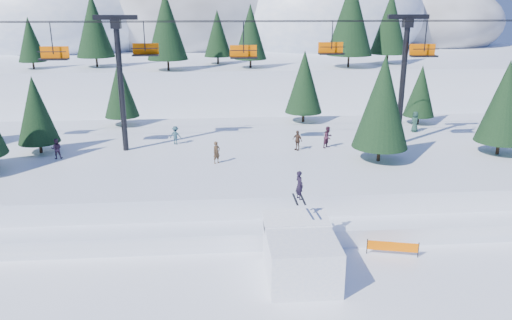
{
  "coord_description": "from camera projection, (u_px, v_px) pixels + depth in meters",
  "views": [
    {
      "loc": [
        -1.8,
        -20.53,
        13.58
      ],
      "look_at": [
        0.34,
        6.0,
        5.2
      ],
      "focal_mm": 35.0,
      "sensor_mm": 36.0,
      "label": 1
    }
  ],
  "objects": [
    {
      "name": "chairlift",
      "position": [
        246.0,
        62.0,
        38.13
      ],
      "size": [
        46.63,
        3.21,
        10.28
      ],
      "color": "black",
      "rests_on": "mid_shelf"
    },
    {
      "name": "conifer_stand",
      "position": [
        281.0,
        92.0,
        39.4
      ],
      "size": [
        64.21,
        17.53,
        9.8
      ],
      "color": "black",
      "rests_on": "mid_shelf"
    },
    {
      "name": "banner_near",
      "position": [
        393.0,
        247.0,
        27.96
      ],
      "size": [
        2.78,
        0.73,
        0.9
      ],
      "color": "black",
      "rests_on": "ground"
    },
    {
      "name": "distant_skiers",
      "position": [
        267.0,
        136.0,
        40.28
      ],
      "size": [
        30.42,
        8.67,
        1.85
      ],
      "color": "#452F23",
      "rests_on": "mid_shelf"
    },
    {
      "name": "berm",
      "position": [
        248.0,
        221.0,
        31.17
      ],
      "size": [
        70.0,
        6.0,
        1.1
      ],
      "primitive_type": "cube",
      "color": "white",
      "rests_on": "ground"
    },
    {
      "name": "banner_far",
      "position": [
        438.0,
        231.0,
        29.85
      ],
      "size": [
        2.66,
        1.1,
        0.9
      ],
      "color": "black",
      "rests_on": "ground"
    },
    {
      "name": "mountain_ridge",
      "position": [
        196.0,
        26.0,
        90.19
      ],
      "size": [
        119.0,
        60.83,
        26.46
      ],
      "color": "white",
      "rests_on": "ground"
    },
    {
      "name": "mid_shelf",
      "position": [
        240.0,
        162.0,
        40.47
      ],
      "size": [
        70.0,
        22.0,
        2.5
      ],
      "primitive_type": "cube",
      "color": "white",
      "rests_on": "ground"
    },
    {
      "name": "ground",
      "position": [
        259.0,
        302.0,
        23.73
      ],
      "size": [
        160.0,
        160.0,
        0.0
      ],
      "primitive_type": "plane",
      "color": "white",
      "rests_on": "ground"
    },
    {
      "name": "jump_kicker",
      "position": [
        300.0,
        255.0,
        25.52
      ],
      "size": [
        3.49,
        4.76,
        5.31
      ],
      "color": "white",
      "rests_on": "ground"
    }
  ]
}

